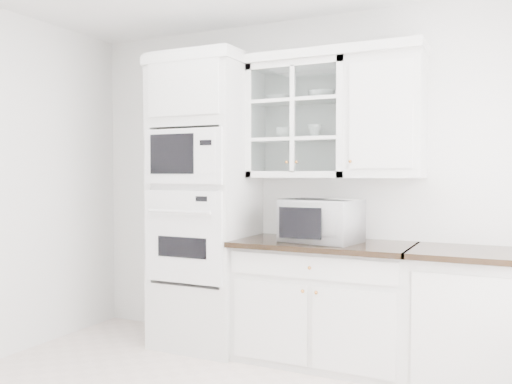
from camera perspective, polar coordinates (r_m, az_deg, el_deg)
The scene contains 12 objects.
room_shell at distance 3.29m, azimuth -3.16°, elevation 7.99°, with size 4.00×3.50×2.70m.
oven_column at distance 4.51m, azimuth -5.41°, elevation -1.00°, with size 0.76×0.68×2.40m.
base_cabinet_run at distance 4.21m, azimuth 7.17°, elevation -11.37°, with size 1.32×0.67×0.92m.
extra_base_cabinet at distance 4.02m, azimuth 21.14°, elevation -12.15°, with size 0.72×0.67×0.92m.
upper_cabinet_glass at distance 4.33m, azimuth 4.67°, elevation 7.49°, with size 0.80×0.33×0.90m.
upper_cabinet_solid at distance 4.14m, azimuth 13.51°, elevation 7.70°, with size 0.55×0.33×0.90m, color silver.
crown_molding at distance 4.42m, azimuth 3.26°, elevation 13.74°, with size 2.14×0.38×0.07m, color white.
countertop_microwave at distance 4.09m, azimuth 6.98°, elevation -2.99°, with size 0.55×0.46×0.32m, color white.
bowl_a at distance 4.41m, azimuth 2.33°, elevation 9.79°, with size 0.19×0.19×0.05m, color white.
bowl_b at distance 4.30m, azimuth 6.88°, elevation 10.10°, with size 0.21×0.21×0.06m, color white.
cup_a at distance 4.39m, azimuth 2.91°, elevation 6.20°, with size 0.12×0.12×0.09m, color white.
cup_b at distance 4.28m, azimuth 6.24°, elevation 6.38°, with size 0.11×0.11×0.11m, color white.
Camera 1 is at (1.58, -2.44, 1.44)m, focal length 38.00 mm.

